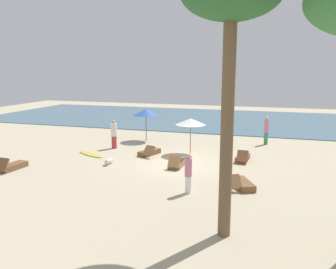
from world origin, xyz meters
TOP-DOWN VIEW (x-y plane):
  - ground_plane at (0.00, 0.00)m, footprint 60.00×60.00m
  - ocean_water at (0.00, 17.00)m, footprint 48.00×16.00m
  - umbrella_0 at (-0.04, 2.62)m, footprint 1.78×1.78m
  - umbrella_2 at (-3.89, 5.40)m, footprint 1.78×1.78m
  - lounger_0 at (3.09, 1.85)m, footprint 0.70×1.71m
  - lounger_1 at (-0.01, -0.27)m, footprint 0.62×1.68m
  - lounger_2 at (-2.23, 1.55)m, footprint 1.07×1.80m
  - lounger_3 at (3.49, -2.59)m, footprint 1.27×1.78m
  - lounger_4 at (-7.73, -3.30)m, footprint 0.72×1.68m
  - person_0 at (-4.97, 2.56)m, footprint 0.52×0.52m
  - person_1 at (4.15, 6.58)m, footprint 0.34×0.34m
  - person_2 at (1.47, -3.90)m, footprint 0.41×0.41m
  - palm_0 at (3.39, -7.07)m, footprint 2.78×2.78m
  - dog at (-3.55, -1.01)m, footprint 0.42×0.73m
  - surfboard at (-5.52, 0.58)m, footprint 2.22×1.48m

SIDE VIEW (x-z plane):
  - ground_plane at x=0.00m, z-range 0.00..0.00m
  - ocean_water at x=0.00m, z-range 0.00..0.06m
  - surfboard at x=-5.52m, z-range 0.00..0.07m
  - lounger_2 at x=-2.23m, z-range -0.17..0.51m
  - lounger_3 at x=3.49m, z-range -0.17..0.51m
  - lounger_0 at x=3.09m, z-range -0.19..0.53m
  - lounger_4 at x=-7.73m, z-range -0.20..0.54m
  - dog at x=-3.55m, z-range 0.01..0.34m
  - lounger_1 at x=-0.01m, z-range -0.18..0.53m
  - person_2 at x=1.47m, z-range 0.02..1.68m
  - person_0 at x=-4.97m, z-range 0.00..1.81m
  - person_1 at x=4.15m, z-range 0.03..1.91m
  - umbrella_0 at x=-0.04m, z-range 0.86..2.97m
  - umbrella_2 at x=-3.89m, z-range 0.89..3.10m
  - palm_0 at x=3.39m, z-range 2.84..10.57m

